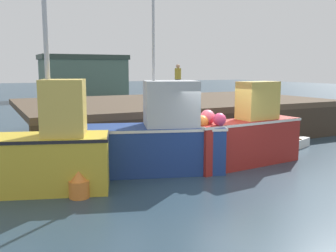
% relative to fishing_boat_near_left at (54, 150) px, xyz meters
% --- Properties ---
extents(ground, '(120.00, 160.00, 0.10)m').
position_rel_fishing_boat_near_left_xyz_m(ground, '(4.77, -0.80, -1.12)').
color(ground, '#283D4C').
extents(pier, '(14.33, 8.33, 1.64)m').
position_rel_fishing_boat_near_left_xyz_m(pier, '(6.84, 5.95, 0.31)').
color(pier, brown).
rests_on(pier, ground).
extents(fishing_boat_near_left, '(3.26, 2.33, 5.55)m').
position_rel_fishing_boat_near_left_xyz_m(fishing_boat_near_left, '(0.00, 0.00, 0.00)').
color(fishing_boat_near_left, gold).
rests_on(fishing_boat_near_left, ground).
extents(fishing_boat_near_right, '(4.47, 2.80, 5.53)m').
position_rel_fishing_boat_near_left_xyz_m(fishing_boat_near_right, '(3.16, 0.45, -0.00)').
color(fishing_boat_near_right, navy).
rests_on(fishing_boat_near_right, ground).
extents(fishing_boat_mid, '(4.28, 1.51, 2.72)m').
position_rel_fishing_boat_near_left_xyz_m(fishing_boat_mid, '(6.02, -0.07, -0.04)').
color(fishing_boat_mid, maroon).
rests_on(fishing_boat_mid, ground).
extents(rowboat, '(1.76, 1.30, 0.39)m').
position_rel_fishing_boat_near_left_xyz_m(rowboat, '(9.54, 1.30, -0.89)').
color(rowboat, silver).
rests_on(rowboat, ground).
extents(dockworker, '(0.34, 0.34, 1.74)m').
position_rel_fishing_boat_near_left_xyz_m(dockworker, '(7.95, 8.15, 1.45)').
color(dockworker, '#2D3342').
rests_on(dockworker, pier).
extents(warehouse, '(9.02, 4.38, 4.57)m').
position_rel_fishing_boat_near_left_xyz_m(warehouse, '(8.60, 30.88, 1.23)').
color(warehouse, '#4C6656').
rests_on(warehouse, ground).
extents(mooring_buoy_foreground, '(0.50, 0.50, 0.68)m').
position_rel_fishing_boat_near_left_xyz_m(mooring_buoy_foreground, '(0.41, -0.88, -0.76)').
color(mooring_buoy_foreground, orange).
rests_on(mooring_buoy_foreground, ground).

